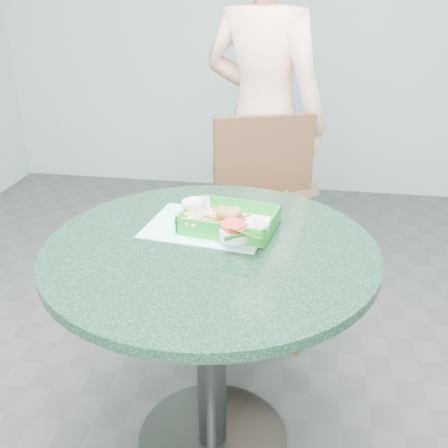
# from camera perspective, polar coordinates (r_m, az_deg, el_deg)

# --- Properties ---
(floor) EXTENTS (4.00, 5.00, 0.02)m
(floor) POSITION_cam_1_polar(r_m,az_deg,el_deg) (1.99, -1.25, -22.42)
(floor) COLOR #303335
(floor) RESTS_ON ground
(cafe_table) EXTENTS (0.97, 0.97, 0.75)m
(cafe_table) POSITION_cam_1_polar(r_m,az_deg,el_deg) (1.61, -1.45, -8.31)
(cafe_table) COLOR #363636
(cafe_table) RESTS_ON floor
(dining_chair) EXTENTS (0.45, 0.45, 0.93)m
(dining_chair) POSITION_cam_1_polar(r_m,az_deg,el_deg) (2.33, 3.95, 1.49)
(dining_chair) COLOR #462415
(dining_chair) RESTS_ON floor
(diner_person) EXTENTS (0.84, 0.71, 1.95)m
(diner_person) POSITION_cam_1_polar(r_m,az_deg,el_deg) (2.49, 4.38, 13.68)
(diner_person) COLOR #F6B698
(diner_person) RESTS_ON floor
(placemat) EXTENTS (0.40, 0.32, 0.00)m
(placemat) POSITION_cam_1_polar(r_m,az_deg,el_deg) (1.63, -1.82, -0.86)
(placemat) COLOR #AFF1E4
(placemat) RESTS_ON cafe_table
(food_basket) EXTENTS (0.27, 0.20, 0.06)m
(food_basket) POSITION_cam_1_polar(r_m,az_deg,el_deg) (1.61, 0.61, -0.56)
(food_basket) COLOR #1A8A24
(food_basket) RESTS_ON placemat
(crab_sandwich) EXTENTS (0.11, 0.11, 0.07)m
(crab_sandwich) POSITION_cam_1_polar(r_m,az_deg,el_deg) (1.58, 0.64, 0.16)
(crab_sandwich) COLOR #DDB158
(crab_sandwich) RESTS_ON food_basket
(fries_pile) EXTENTS (0.14, 0.14, 0.04)m
(fries_pile) POSITION_cam_1_polar(r_m,az_deg,el_deg) (1.58, -3.19, -0.28)
(fries_pile) COLOR beige
(fries_pile) RESTS_ON food_basket
(sauce_ramekin) EXTENTS (0.07, 0.07, 0.04)m
(sauce_ramekin) POSITION_cam_1_polar(r_m,az_deg,el_deg) (1.63, -3.82, 1.07)
(sauce_ramekin) COLOR silver
(sauce_ramekin) RESTS_ON food_basket
(garnish_cup) EXTENTS (0.13, 0.12, 0.05)m
(garnish_cup) POSITION_cam_1_polar(r_m,az_deg,el_deg) (1.50, 2.03, -1.50)
(garnish_cup) COLOR white
(garnish_cup) RESTS_ON food_basket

